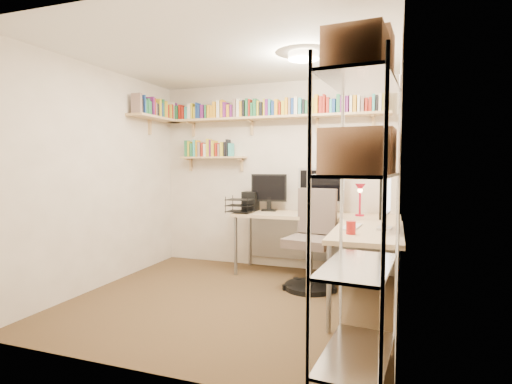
% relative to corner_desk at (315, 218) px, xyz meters
% --- Properties ---
extents(ground, '(3.20, 3.20, 0.00)m').
position_rel_corner_desk_xyz_m(ground, '(-0.69, -0.92, -0.78)').
color(ground, '#42301C').
rests_on(ground, ground).
extents(room_shell, '(3.24, 3.04, 2.52)m').
position_rel_corner_desk_xyz_m(room_shell, '(-0.69, -0.92, 0.77)').
color(room_shell, '#C2B29E').
rests_on(room_shell, ground).
extents(wall_shelves, '(3.12, 1.09, 0.80)m').
position_rel_corner_desk_xyz_m(wall_shelves, '(-1.12, 0.37, 1.25)').
color(wall_shelves, tan).
rests_on(wall_shelves, ground).
extents(corner_desk, '(2.11, 2.00, 1.36)m').
position_rel_corner_desk_xyz_m(corner_desk, '(0.00, 0.00, 0.00)').
color(corner_desk, '#D3BB89').
rests_on(corner_desk, ground).
extents(office_chair, '(0.60, 0.61, 1.13)m').
position_rel_corner_desk_xyz_m(office_chair, '(0.01, -0.22, -0.30)').
color(office_chair, black).
rests_on(office_chair, ground).
extents(wire_rack, '(0.51, 0.91, 2.28)m').
position_rel_corner_desk_xyz_m(wire_rack, '(0.67, -2.01, 0.85)').
color(wire_rack, silver).
rests_on(wire_rack, ground).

